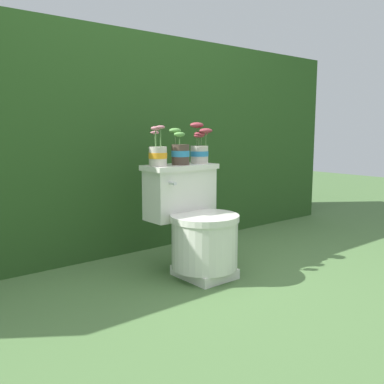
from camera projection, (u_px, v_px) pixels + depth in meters
name	position (u px, v px, depth m)	size (l,w,h in m)	color
ground_plane	(196.00, 280.00, 2.45)	(12.00, 12.00, 0.00)	#4C703D
hedge_backdrop	(98.00, 143.00, 3.22)	(4.24, 0.89, 1.51)	#284C1E
toilet	(196.00, 225.00, 2.53)	(0.45, 0.54, 0.65)	silver
potted_plant_left	(158.00, 153.00, 2.47)	(0.11, 0.11, 0.23)	beige
potted_plant_midleft	(180.00, 151.00, 2.58)	(0.11, 0.13, 0.22)	#47382D
potted_plant_middle	(200.00, 147.00, 2.70)	(0.14, 0.12, 0.26)	beige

